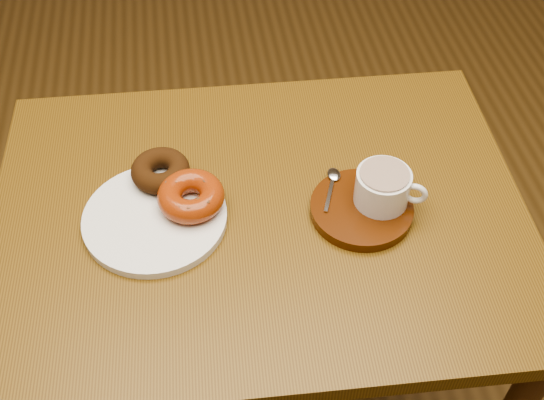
{
  "coord_description": "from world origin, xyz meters",
  "views": [
    {
      "loc": [
        0.15,
        -0.73,
        1.63
      ],
      "look_at": [
        0.25,
        -0.01,
        0.83
      ],
      "focal_mm": 45.0,
      "sensor_mm": 36.0,
      "label": 1
    }
  ],
  "objects": [
    {
      "name": "coffee_cup",
      "position": [
        0.43,
        -0.03,
        0.86
      ],
      "size": [
        0.11,
        0.09,
        0.06
      ],
      "rotation": [
        0.0,
        0.0,
        -0.46
      ],
      "color": "silver",
      "rests_on": "saucer"
    },
    {
      "name": "teaspoon",
      "position": [
        0.36,
        0.02,
        0.83
      ],
      "size": [
        0.04,
        0.09,
        0.01
      ],
      "rotation": [
        0.0,
        0.0,
        -0.36
      ],
      "color": "silver",
      "rests_on": "saucer"
    },
    {
      "name": "donut_caramel",
      "position": [
        0.13,
        0.01,
        0.84
      ],
      "size": [
        0.13,
        0.13,
        0.04
      ],
      "rotation": [
        0.0,
        0.0,
        0.27
      ],
      "color": "#90350F",
      "rests_on": "donut_plate"
    },
    {
      "name": "saucer",
      "position": [
        0.39,
        -0.04,
        0.82
      ],
      "size": [
        0.19,
        0.19,
        0.02
      ],
      "primitive_type": "cylinder",
      "rotation": [
        0.0,
        0.0,
        -0.2
      ],
      "color": "#3E1B08",
      "rests_on": "cafe_table"
    },
    {
      "name": "cafe_table",
      "position": [
        0.23,
        -0.01,
        0.68
      ],
      "size": [
        0.89,
        0.68,
        0.81
      ],
      "rotation": [
        0.0,
        0.0,
        -0.04
      ],
      "color": "brown",
      "rests_on": "ground"
    },
    {
      "name": "donut_cinnamon",
      "position": [
        0.08,
        0.07,
        0.84
      ],
      "size": [
        0.13,
        0.13,
        0.04
      ],
      "primitive_type": "torus",
      "rotation": [
        0.0,
        0.0,
        -0.42
      ],
      "color": "#351C0A",
      "rests_on": "donut_plate"
    },
    {
      "name": "donut_plate",
      "position": [
        0.07,
        -0.01,
        0.82
      ],
      "size": [
        0.24,
        0.24,
        0.01
      ],
      "primitive_type": "cylinder",
      "rotation": [
        0.0,
        0.0,
        -0.03
      ],
      "color": "silver",
      "rests_on": "cafe_table"
    }
  ]
}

